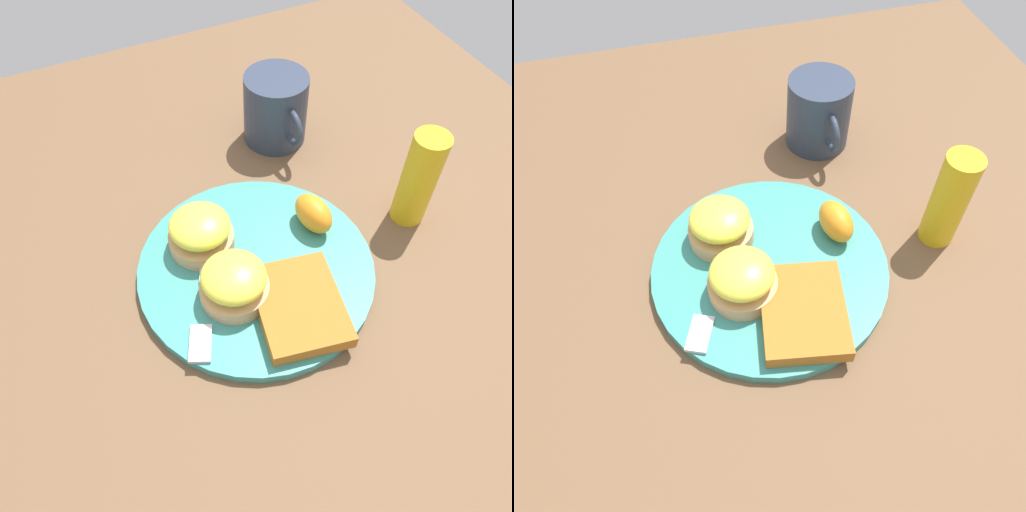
{
  "view_description": "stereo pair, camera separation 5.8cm",
  "coord_description": "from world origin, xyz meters",
  "views": [
    {
      "loc": [
        0.31,
        -0.15,
        0.5
      ],
      "look_at": [
        0.0,
        0.0,
        0.03
      ],
      "focal_mm": 35.0,
      "sensor_mm": 36.0,
      "label": 1
    },
    {
      "loc": [
        0.33,
        -0.09,
        0.5
      ],
      "look_at": [
        0.0,
        0.0,
        0.03
      ],
      "focal_mm": 35.0,
      "sensor_mm": 36.0,
      "label": 2
    }
  ],
  "objects": [
    {
      "name": "sandwich_benedict_right",
      "position": [
        0.03,
        -0.04,
        0.04
      ],
      "size": [
        0.08,
        0.08,
        0.05
      ],
      "color": "tan",
      "rests_on": "plate"
    },
    {
      "name": "orange_wedge",
      "position": [
        -0.03,
        0.09,
        0.04
      ],
      "size": [
        0.06,
        0.04,
        0.04
      ],
      "primitive_type": "ellipsoid",
      "rotation": [
        0.0,
        0.0,
        3.29
      ],
      "color": "orange",
      "rests_on": "plate"
    },
    {
      "name": "sandwich_benedict_left",
      "position": [
        -0.06,
        -0.05,
        0.04
      ],
      "size": [
        0.08,
        0.08,
        0.05
      ],
      "color": "tan",
      "rests_on": "plate"
    },
    {
      "name": "fork",
      "position": [
        0.0,
        -0.07,
        0.02
      ],
      "size": [
        0.2,
        0.1,
        0.0
      ],
      "color": "silver",
      "rests_on": "plate"
    },
    {
      "name": "plate",
      "position": [
        0.0,
        0.0,
        0.01
      ],
      "size": [
        0.29,
        0.29,
        0.01
      ],
      "primitive_type": "cylinder",
      "color": "teal",
      "rests_on": "ground_plane"
    },
    {
      "name": "ground_plane",
      "position": [
        0.0,
        0.0,
        0.0
      ],
      "size": [
        1.1,
        1.1,
        0.0
      ],
      "primitive_type": "plane",
      "color": "brown"
    },
    {
      "name": "hashbrown_patty",
      "position": [
        0.08,
        0.02,
        0.02
      ],
      "size": [
        0.13,
        0.11,
        0.02
      ],
      "primitive_type": "cube",
      "rotation": [
        0.0,
        0.0,
        -0.18
      ],
      "color": "#A56722",
      "rests_on": "plate"
    },
    {
      "name": "condiment_bottle",
      "position": [
        -0.0,
        0.22,
        0.07
      ],
      "size": [
        0.04,
        0.04,
        0.13
      ],
      "primitive_type": "cylinder",
      "color": "gold",
      "rests_on": "ground_plane"
    },
    {
      "name": "cup",
      "position": [
        -0.22,
        0.13,
        0.05
      ],
      "size": [
        0.12,
        0.09,
        0.1
      ],
      "color": "#2D384C",
      "rests_on": "ground_plane"
    }
  ]
}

